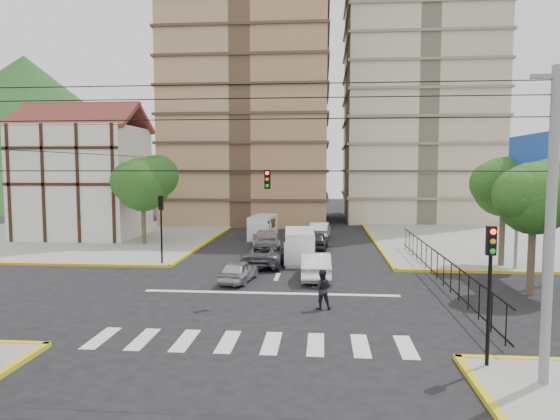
# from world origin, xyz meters

# --- Properties ---
(ground) EXTENTS (160.00, 160.00, 0.00)m
(ground) POSITION_xyz_m (0.00, 0.00, 0.00)
(ground) COLOR black
(ground) RESTS_ON ground
(sidewalk_nw) EXTENTS (26.00, 26.00, 0.15)m
(sidewalk_nw) POSITION_xyz_m (-20.00, 20.00, 0.07)
(sidewalk_nw) COLOR gray
(sidewalk_nw) RESTS_ON ground
(sidewalk_ne) EXTENTS (26.00, 26.00, 0.15)m
(sidewalk_ne) POSITION_xyz_m (20.00, 20.00, 0.07)
(sidewalk_ne) COLOR gray
(sidewalk_ne) RESTS_ON ground
(crosswalk_stripes) EXTENTS (12.00, 2.40, 0.01)m
(crosswalk_stripes) POSITION_xyz_m (0.00, -6.00, 0.01)
(crosswalk_stripes) COLOR silver
(crosswalk_stripes) RESTS_ON ground
(stop_line) EXTENTS (13.00, 0.40, 0.01)m
(stop_line) POSITION_xyz_m (0.00, 1.20, 0.01)
(stop_line) COLOR silver
(stop_line) RESTS_ON ground
(tower_tan) EXTENTS (18.00, 16.00, 48.00)m
(tower_tan) POSITION_xyz_m (-6.00, 36.00, 24.00)
(tower_tan) COLOR #AA7B55
(tower_tan) RESTS_ON ground
(tower_beige) EXTENTS (17.00, 16.00, 48.00)m
(tower_beige) POSITION_xyz_m (14.00, 40.00, 24.00)
(tower_beige) COLOR #BEB18F
(tower_beige) RESTS_ON ground
(tudor_building) EXTENTS (10.80, 8.05, 12.23)m
(tudor_building) POSITION_xyz_m (-19.00, 20.00, 5.25)
(tudor_building) COLOR silver
(tudor_building) RESTS_ON ground
(distant_hill) EXTENTS (70.00, 70.00, 28.00)m
(distant_hill) POSITION_xyz_m (-55.00, 70.00, 14.00)
(distant_hill) COLOR #214918
(distant_hill) RESTS_ON ground
(park_fence) EXTENTS (0.10, 22.50, 1.66)m
(park_fence) POSITION_xyz_m (9.00, 4.50, 0.00)
(park_fence) COLOR black
(park_fence) RESTS_ON ground
(billboard) EXTENTS (0.36, 6.20, 8.10)m
(billboard) POSITION_xyz_m (14.45, 6.00, 6.00)
(billboard) COLOR slate
(billboard) RESTS_ON ground
(tree_park_a) EXTENTS (4.41, 3.60, 6.83)m
(tree_park_a) POSITION_xyz_m (13.08, 2.01, 5.01)
(tree_park_a) COLOR #473828
(tree_park_a) RESTS_ON ground
(tree_park_c) EXTENTS (4.65, 3.80, 7.25)m
(tree_park_c) POSITION_xyz_m (14.09, 9.01, 5.34)
(tree_park_c) COLOR #473828
(tree_park_c) RESTS_ON ground
(tree_tudor) EXTENTS (5.39, 4.40, 7.43)m
(tree_tudor) POSITION_xyz_m (-11.90, 16.01, 5.22)
(tree_tudor) COLOR #473828
(tree_tudor) RESTS_ON ground
(traffic_light_se) EXTENTS (0.28, 0.22, 4.40)m
(traffic_light_se) POSITION_xyz_m (7.80, -7.80, 3.11)
(traffic_light_se) COLOR black
(traffic_light_se) RESTS_ON ground
(traffic_light_nw) EXTENTS (0.28, 0.22, 4.40)m
(traffic_light_nw) POSITION_xyz_m (-7.80, 7.80, 3.11)
(traffic_light_nw) COLOR black
(traffic_light_nw) RESTS_ON ground
(traffic_light_hanging) EXTENTS (18.00, 9.12, 0.92)m
(traffic_light_hanging) POSITION_xyz_m (0.00, -2.04, 5.90)
(traffic_light_hanging) COLOR black
(traffic_light_hanging) RESTS_ON ground
(utility_pole_se) EXTENTS (1.40, 0.28, 9.00)m
(utility_pole_se) POSITION_xyz_m (9.00, -9.00, 4.77)
(utility_pole_se) COLOR slate
(utility_pole_se) RESTS_ON ground
(van_right_lane) EXTENTS (2.19, 4.89, 2.15)m
(van_right_lane) POSITION_xyz_m (1.06, 9.62, 1.05)
(van_right_lane) COLOR silver
(van_right_lane) RESTS_ON ground
(van_left_lane) EXTENTS (2.28, 4.78, 2.08)m
(van_left_lane) POSITION_xyz_m (-2.72, 20.48, 1.01)
(van_left_lane) COLOR silver
(van_left_lane) RESTS_ON ground
(car_silver_front_left) EXTENTS (2.00, 3.81, 1.24)m
(car_silver_front_left) POSITION_xyz_m (-2.03, 3.59, 0.62)
(car_silver_front_left) COLOR #ADADB2
(car_silver_front_left) RESTS_ON ground
(car_white_front_right) EXTENTS (1.77, 4.74, 1.55)m
(car_white_front_right) POSITION_xyz_m (2.25, 4.70, 0.77)
(car_white_front_right) COLOR white
(car_white_front_right) RESTS_ON ground
(car_grey_mid_left) EXTENTS (2.66, 5.40, 1.47)m
(car_grey_mid_left) POSITION_xyz_m (-1.09, 8.56, 0.74)
(car_grey_mid_left) COLOR #54565C
(car_grey_mid_left) RESTS_ON ground
(car_silver_rear_left) EXTENTS (2.87, 5.37, 1.48)m
(car_silver_rear_left) POSITION_xyz_m (-1.87, 15.42, 0.74)
(car_silver_rear_left) COLOR silver
(car_silver_rear_left) RESTS_ON ground
(car_darkgrey_mid_right) EXTENTS (1.93, 4.33, 1.45)m
(car_darkgrey_mid_right) POSITION_xyz_m (2.14, 14.84, 0.72)
(car_darkgrey_mid_right) COLOR #29292B
(car_darkgrey_mid_right) RESTS_ON ground
(car_white_rear_right) EXTENTS (1.95, 4.68, 1.50)m
(car_white_rear_right) POSITION_xyz_m (2.39, 21.09, 0.75)
(car_white_rear_right) COLOR white
(car_white_rear_right) RESTS_ON ground
(pedestrian_crosswalk) EXTENTS (0.95, 0.78, 1.80)m
(pedestrian_crosswalk) POSITION_xyz_m (2.60, -1.43, 0.90)
(pedestrian_crosswalk) COLOR black
(pedestrian_crosswalk) RESTS_ON ground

